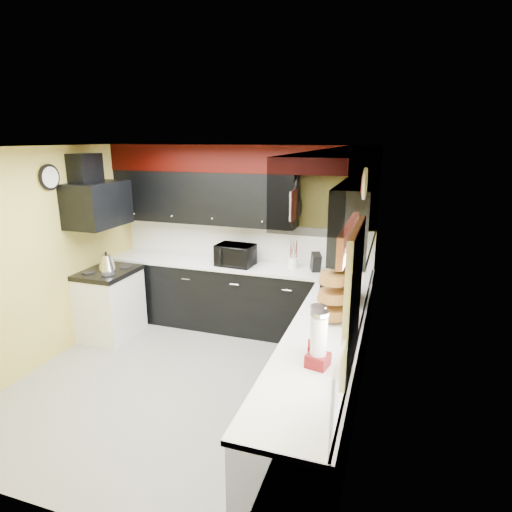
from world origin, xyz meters
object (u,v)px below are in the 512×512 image
(toaster_oven, at_px, (235,255))
(utensil_crock, at_px, (293,263))
(microwave, at_px, (341,287))
(knife_block, at_px, (316,263))
(kettle, at_px, (107,263))

(toaster_oven, relative_size, utensil_crock, 3.46)
(microwave, bearing_deg, utensil_crock, 44.36)
(knife_block, relative_size, kettle, 1.07)
(knife_block, bearing_deg, utensil_crock, 144.93)
(knife_block, bearing_deg, microwave, -87.08)
(microwave, height_order, kettle, microwave)
(utensil_crock, bearing_deg, toaster_oven, -171.08)
(kettle, bearing_deg, utensil_crock, 18.98)
(knife_block, xyz_separation_m, kettle, (-2.60, -0.72, -0.04))
(microwave, height_order, knife_block, microwave)
(utensil_crock, bearing_deg, kettle, -161.02)
(utensil_crock, bearing_deg, knife_block, -11.94)
(toaster_oven, relative_size, kettle, 2.17)
(toaster_oven, relative_size, microwave, 1.02)
(utensil_crock, height_order, kettle, kettle)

